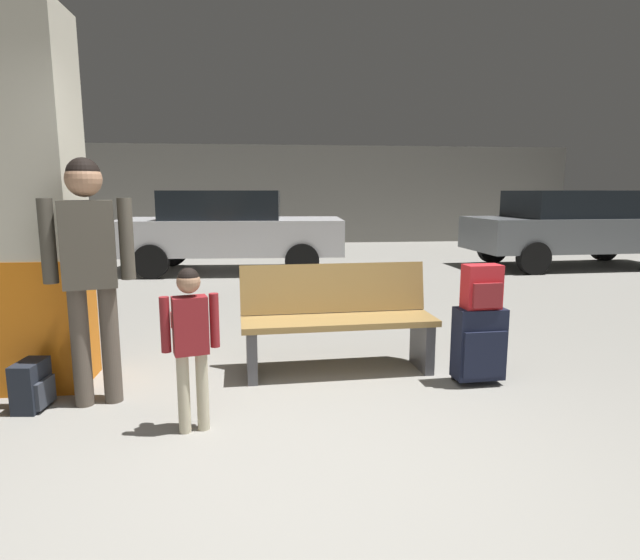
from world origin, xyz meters
name	(u,v)px	position (x,y,z in m)	size (l,w,h in m)	color
ground_plane	(278,315)	(0.00, 4.00, -0.05)	(18.00, 18.00, 0.10)	gray
garage_back_wall	(267,195)	(0.00, 12.86, 1.40)	(18.00, 0.12, 2.80)	slate
structural_pillar	(38,206)	(-1.85, 1.67, 1.39)	(0.57, 0.57, 2.80)	orange
bench	(337,319)	(0.42, 1.74, 0.44)	(1.62, 0.60, 0.89)	#9E7A42
suitcase	(479,344)	(1.48, 1.30, 0.32)	(0.39, 0.25, 0.60)	#191E33
backpack_bright	(482,287)	(1.48, 1.30, 0.77)	(0.29, 0.21, 0.34)	red
child	(190,332)	(-0.64, 0.70, 0.64)	(0.34, 0.20, 1.04)	beige
adult	(89,256)	(-1.37, 1.22, 1.06)	(0.57, 0.28, 1.72)	brown
backpack_dark_floor	(32,386)	(-1.79, 1.17, 0.17)	(0.22, 0.30, 0.34)	#1E232D
parked_car_far	(229,229)	(-0.79, 7.48, 0.81)	(4.19, 1.97, 1.51)	silver
parked_car_side	(572,227)	(5.94, 7.30, 0.81)	(4.16, 1.92, 1.51)	slate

